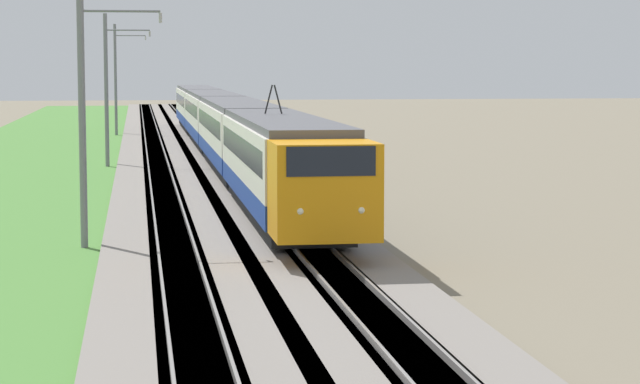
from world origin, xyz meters
The scene contains 9 objects.
ballast_main centered at (50.00, 0.00, 0.15)m, with size 240.00×4.40×0.30m.
ballast_adjacent centered at (50.00, -3.92, 0.15)m, with size 240.00×4.40×0.30m.
track_main centered at (50.00, 0.00, 0.16)m, with size 240.00×1.57×0.45m.
track_adjacent centered at (50.00, -3.92, 0.16)m, with size 240.00×1.57×0.45m.
grass_verge centered at (50.00, 6.35, 0.06)m, with size 240.00×13.69×0.12m.
passenger_train centered at (70.37, -3.92, 2.31)m, with size 81.81×2.97×4.96m.
catenary_mast_mid centered at (35.61, 2.67, 4.25)m, with size 0.22×2.56×8.21m.
catenary_mast_far centered at (66.52, 2.67, 4.38)m, with size 0.22×2.56×8.48m.
catenary_mast_distant centered at (97.43, 2.67, 4.59)m, with size 0.22×2.56×8.89m.
Camera 1 is at (-2.87, 1.07, 5.70)m, focal length 70.00 mm.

